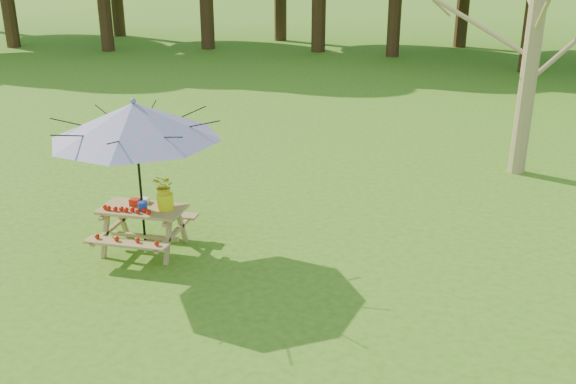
# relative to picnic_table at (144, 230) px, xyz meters

# --- Properties ---
(picnic_table) EXTENTS (1.20, 1.32, 0.67)m
(picnic_table) POSITION_rel_picnic_table_xyz_m (0.00, 0.00, 0.00)
(picnic_table) COLOR #A57D4A
(picnic_table) RESTS_ON ground
(patio_umbrella) EXTENTS (2.77, 2.77, 2.27)m
(patio_umbrella) POSITION_rel_picnic_table_xyz_m (0.00, 0.00, 1.62)
(patio_umbrella) COLOR black
(patio_umbrella) RESTS_ON ground
(produce_bins) EXTENTS (0.33, 0.42, 0.13)m
(produce_bins) POSITION_rel_picnic_table_xyz_m (-0.04, 0.03, 0.40)
(produce_bins) COLOR red
(produce_bins) RESTS_ON picnic_table
(tomatoes_row) EXTENTS (0.77, 0.13, 0.07)m
(tomatoes_row) POSITION_rel_picnic_table_xyz_m (-0.15, -0.18, 0.38)
(tomatoes_row) COLOR red
(tomatoes_row) RESTS_ON picnic_table
(flower_bucket) EXTENTS (0.39, 0.37, 0.51)m
(flower_bucket) POSITION_rel_picnic_table_xyz_m (0.35, 0.04, 0.62)
(flower_bucket) COLOR #FFF30D
(flower_bucket) RESTS_ON picnic_table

